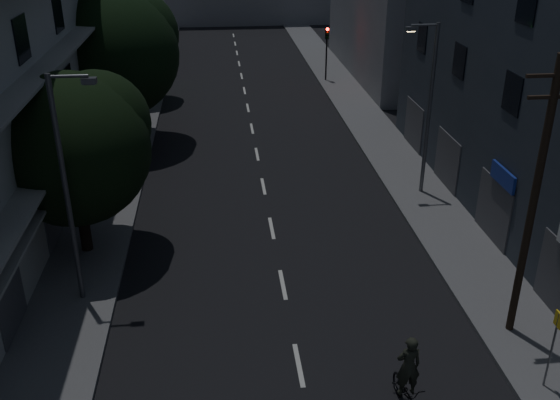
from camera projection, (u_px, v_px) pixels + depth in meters
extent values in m
plane|color=black|center=(256.00, 151.00, 35.68)|extent=(160.00, 160.00, 0.00)
cube|color=#565659|center=(123.00, 155.00, 34.94)|extent=(3.00, 90.00, 0.15)
cube|color=#565659|center=(384.00, 145.00, 36.35)|extent=(3.00, 90.00, 0.15)
cube|color=beige|center=(299.00, 365.00, 19.04)|extent=(0.15, 2.00, 0.01)
cube|color=beige|center=(283.00, 284.00, 23.09)|extent=(0.15, 2.00, 0.01)
cube|color=beige|center=(272.00, 228.00, 27.13)|extent=(0.15, 2.00, 0.01)
cube|color=beige|center=(263.00, 186.00, 31.18)|extent=(0.15, 2.00, 0.01)
cube|color=beige|center=(257.00, 154.00, 35.23)|extent=(0.15, 2.00, 0.01)
cube|color=beige|center=(252.00, 129.00, 39.27)|extent=(0.15, 2.00, 0.01)
cube|color=beige|center=(248.00, 108.00, 43.32)|extent=(0.15, 2.00, 0.01)
cube|color=beige|center=(244.00, 91.00, 47.37)|extent=(0.15, 2.00, 0.01)
cube|color=beige|center=(242.00, 76.00, 51.41)|extent=(0.15, 2.00, 0.01)
cube|color=beige|center=(239.00, 64.00, 55.46)|extent=(0.15, 2.00, 0.01)
cube|color=beige|center=(237.00, 53.00, 59.51)|extent=(0.15, 2.00, 0.01)
cube|color=beige|center=(235.00, 44.00, 63.55)|extent=(0.15, 2.00, 0.01)
cube|color=beige|center=(233.00, 35.00, 67.60)|extent=(0.15, 2.00, 0.01)
cube|color=black|center=(6.00, 282.00, 19.59)|extent=(0.06, 1.60, 1.60)
cube|color=black|center=(50.00, 201.00, 24.99)|extent=(0.06, 1.60, 1.60)
cube|color=black|center=(78.00, 148.00, 30.38)|extent=(0.06, 1.60, 1.60)
cube|color=black|center=(97.00, 112.00, 35.78)|extent=(0.06, 1.60, 1.60)
cube|color=black|center=(112.00, 85.00, 41.17)|extent=(0.06, 1.60, 1.60)
cube|color=black|center=(36.00, 125.00, 23.62)|extent=(0.06, 1.60, 1.60)
cube|color=black|center=(68.00, 84.00, 29.01)|extent=(0.06, 1.60, 1.60)
cube|color=black|center=(90.00, 56.00, 34.41)|extent=(0.06, 1.60, 1.60)
cube|color=black|center=(106.00, 36.00, 39.81)|extent=(0.06, 1.60, 1.60)
cube|color=black|center=(22.00, 39.00, 22.25)|extent=(0.06, 1.60, 1.60)
cube|color=black|center=(58.00, 13.00, 27.65)|extent=(0.06, 1.60, 1.60)
cube|color=gray|center=(70.00, 129.00, 26.87)|extent=(1.00, 32.40, 0.12)
cube|color=gray|center=(59.00, 54.00, 25.51)|extent=(1.00, 32.40, 0.12)
cube|color=gray|center=(70.00, 148.00, 27.25)|extent=(0.80, 32.40, 0.12)
cube|color=#424247|center=(10.00, 298.00, 19.85)|extent=(0.06, 2.40, 2.40)
cube|color=#424247|center=(52.00, 214.00, 25.24)|extent=(0.06, 2.40, 2.40)
cube|color=#424247|center=(80.00, 160.00, 30.64)|extent=(0.06, 2.40, 2.40)
cube|color=#424247|center=(99.00, 122.00, 36.03)|extent=(0.06, 2.40, 2.40)
cube|color=#424247|center=(113.00, 94.00, 41.43)|extent=(0.06, 2.40, 2.40)
cube|color=black|center=(512.00, 94.00, 23.49)|extent=(0.06, 1.40, 1.50)
cube|color=black|center=(459.00, 61.00, 28.44)|extent=(0.06, 1.40, 1.50)
cube|color=black|center=(422.00, 38.00, 33.38)|extent=(0.06, 1.40, 1.50)
cube|color=black|center=(527.00, 3.00, 22.08)|extent=(0.06, 1.40, 1.50)
cube|color=#424247|center=(493.00, 210.00, 25.58)|extent=(0.06, 3.00, 2.60)
cube|color=#424247|center=(447.00, 161.00, 30.53)|extent=(0.06, 3.00, 2.60)
cube|color=#424247|center=(414.00, 125.00, 35.48)|extent=(0.06, 3.00, 2.60)
cube|color=navy|center=(503.00, 177.00, 24.40)|extent=(0.12, 2.00, 0.70)
cylinder|color=black|center=(81.00, 205.00, 24.36)|extent=(0.44, 0.44, 3.90)
sphere|color=black|center=(73.00, 149.00, 23.36)|extent=(5.85, 5.85, 5.85)
sphere|color=black|center=(97.00, 124.00, 23.79)|extent=(4.10, 4.10, 4.10)
sphere|color=black|center=(47.00, 144.00, 22.58)|extent=(3.80, 3.80, 3.80)
cylinder|color=black|center=(121.00, 103.00, 35.68)|extent=(0.44, 0.44, 4.68)
sphere|color=black|center=(115.00, 54.00, 34.48)|extent=(7.05, 7.05, 7.05)
sphere|color=black|center=(135.00, 34.00, 34.99)|extent=(4.93, 4.93, 4.93)
sphere|color=black|center=(96.00, 47.00, 33.54)|extent=(4.58, 4.58, 4.58)
cylinder|color=black|center=(138.00, 75.00, 43.92)|extent=(0.44, 0.44, 3.48)
sphere|color=black|center=(135.00, 46.00, 43.03)|extent=(5.19, 5.19, 5.19)
sphere|color=black|center=(147.00, 34.00, 43.41)|extent=(3.64, 3.64, 3.64)
sphere|color=black|center=(124.00, 42.00, 42.33)|extent=(3.38, 3.38, 3.38)
cylinder|color=black|center=(326.00, 60.00, 49.03)|extent=(0.12, 0.12, 3.20)
cube|color=black|center=(327.00, 33.00, 48.15)|extent=(0.28, 0.22, 0.90)
sphere|color=#FF0C05|center=(328.00, 29.00, 47.88)|extent=(0.22, 0.22, 0.22)
sphere|color=#3F330C|center=(327.00, 33.00, 48.01)|extent=(0.22, 0.22, 0.22)
sphere|color=black|center=(327.00, 37.00, 48.13)|extent=(0.22, 0.22, 0.22)
cylinder|color=black|center=(158.00, 61.00, 48.70)|extent=(0.12, 0.12, 3.20)
cube|color=black|center=(156.00, 34.00, 47.82)|extent=(0.28, 0.22, 0.90)
sphere|color=black|center=(156.00, 30.00, 47.55)|extent=(0.22, 0.22, 0.22)
sphere|color=#3F330C|center=(156.00, 34.00, 47.68)|extent=(0.22, 0.22, 0.22)
sphere|color=#0CFF26|center=(156.00, 38.00, 47.80)|extent=(0.22, 0.22, 0.22)
cylinder|color=#505157|center=(67.00, 194.00, 20.41)|extent=(0.18, 0.18, 8.00)
cylinder|color=#505157|center=(68.00, 76.00, 18.80)|extent=(1.20, 0.10, 0.10)
cube|color=#505157|center=(89.00, 81.00, 18.92)|extent=(0.45, 0.25, 0.18)
cube|color=#4C4C4C|center=(89.00, 84.00, 18.97)|extent=(0.35, 0.18, 0.04)
cylinder|color=#57595F|center=(429.00, 112.00, 28.63)|extent=(0.18, 0.18, 8.00)
cylinder|color=#57595F|center=(425.00, 25.00, 26.91)|extent=(1.20, 0.10, 0.10)
cube|color=#57595F|center=(411.00, 29.00, 26.92)|extent=(0.45, 0.25, 0.18)
cube|color=#FFD88C|center=(411.00, 31.00, 26.96)|extent=(0.35, 0.18, 0.04)
cylinder|color=slate|center=(131.00, 62.00, 37.77)|extent=(0.18, 0.18, 8.00)
cylinder|color=black|center=(533.00, 205.00, 18.53)|extent=(0.24, 0.24, 9.00)
cube|color=black|center=(558.00, 75.00, 16.87)|extent=(1.80, 0.10, 0.10)
cube|color=black|center=(554.00, 97.00, 17.13)|extent=(1.50, 0.10, 0.10)
cylinder|color=#595B60|center=(551.00, 350.00, 17.49)|extent=(0.06, 0.06, 2.50)
cube|color=yellow|center=(558.00, 320.00, 17.05)|extent=(0.05, 0.35, 0.45)
imported|color=black|center=(405.00, 393.00, 17.24)|extent=(0.76, 1.92, 0.99)
imported|color=black|center=(408.00, 366.00, 16.84)|extent=(0.72, 0.49, 1.89)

